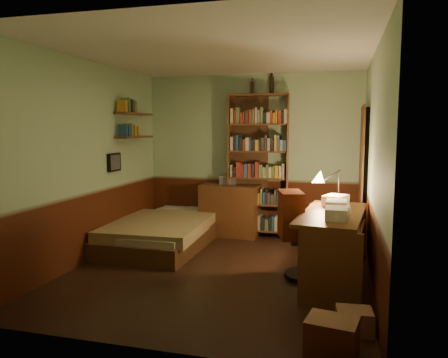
% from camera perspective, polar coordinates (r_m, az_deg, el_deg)
% --- Properties ---
extents(floor, '(3.50, 4.00, 0.02)m').
position_cam_1_polar(floor, '(5.47, -0.69, -11.92)').
color(floor, black).
rests_on(floor, ground).
extents(ceiling, '(3.50, 4.00, 0.02)m').
position_cam_1_polar(ceiling, '(5.26, -0.74, 16.25)').
color(ceiling, silver).
rests_on(ceiling, wall_back).
extents(wall_back, '(3.50, 0.02, 2.60)m').
position_cam_1_polar(wall_back, '(7.16, 3.66, 3.16)').
color(wall_back, '#9ABA93').
rests_on(wall_back, ground).
extents(wall_left, '(0.02, 4.00, 2.60)m').
position_cam_1_polar(wall_left, '(5.93, -17.33, 2.16)').
color(wall_left, '#9ABA93').
rests_on(wall_left, ground).
extents(wall_right, '(0.02, 4.00, 2.60)m').
position_cam_1_polar(wall_right, '(5.02, 19.00, 1.35)').
color(wall_right, '#9ABA93').
rests_on(wall_right, ground).
extents(wall_front, '(3.50, 0.02, 2.60)m').
position_cam_1_polar(wall_front, '(3.33, -10.15, -0.92)').
color(wall_front, '#9ABA93').
rests_on(wall_front, ground).
extents(doorway, '(0.06, 0.90, 2.00)m').
position_cam_1_polar(doorway, '(6.34, 17.75, -0.31)').
color(doorway, black).
rests_on(doorway, ground).
extents(door_trim, '(0.02, 0.98, 2.08)m').
position_cam_1_polar(door_trim, '(6.34, 17.43, -0.30)').
color(door_trim, '#422715').
rests_on(door_trim, ground).
extents(bed, '(1.25, 2.30, 0.68)m').
position_cam_1_polar(bed, '(6.62, -7.66, -5.56)').
color(bed, olive).
rests_on(bed, ground).
extents(dresser, '(0.96, 0.54, 0.83)m').
position_cam_1_polar(dresser, '(7.10, 0.80, -4.08)').
color(dresser, '#552F18').
rests_on(dresser, ground).
extents(mini_stereo, '(0.29, 0.23, 0.14)m').
position_cam_1_polar(mini_stereo, '(7.16, 0.53, -0.06)').
color(mini_stereo, '#B2B2B7').
rests_on(mini_stereo, dresser).
extents(bookshelf, '(1.00, 0.43, 2.26)m').
position_cam_1_polar(bookshelf, '(6.99, 4.42, 1.69)').
color(bookshelf, '#552F18').
rests_on(bookshelf, ground).
extents(bottle_left, '(0.07, 0.07, 0.21)m').
position_cam_1_polar(bottle_left, '(7.12, 3.72, 11.75)').
color(bottle_left, black).
rests_on(bottle_left, bookshelf).
extents(bottle_right, '(0.09, 0.09, 0.27)m').
position_cam_1_polar(bottle_right, '(7.07, 6.24, 12.03)').
color(bottle_right, black).
rests_on(bottle_right, bookshelf).
extents(desk, '(0.79, 1.58, 0.81)m').
position_cam_1_polar(desk, '(5.03, 13.86, -8.83)').
color(desk, '#552F18').
rests_on(desk, ground).
extents(paper_stack, '(0.33, 0.37, 0.13)m').
position_cam_1_polar(paper_stack, '(5.38, 14.36, -2.72)').
color(paper_stack, silver).
rests_on(paper_stack, desk).
extents(desk_lamp, '(0.23, 0.23, 0.67)m').
position_cam_1_polar(desk_lamp, '(5.49, 14.81, 0.35)').
color(desk_lamp, black).
rests_on(desk_lamp, desk).
extents(office_chair, '(0.58, 0.54, 0.98)m').
position_cam_1_polar(office_chair, '(5.16, 10.87, -7.42)').
color(office_chair, '#31563E').
rests_on(office_chair, ground).
extents(red_jacket, '(0.27, 0.46, 0.54)m').
position_cam_1_polar(red_jacket, '(5.26, 9.33, 1.23)').
color(red_jacket, maroon).
rests_on(red_jacket, office_chair).
extents(wall_shelf_lower, '(0.20, 0.90, 0.03)m').
position_cam_1_polar(wall_shelf_lower, '(6.81, -11.59, 5.39)').
color(wall_shelf_lower, '#552F18').
rests_on(wall_shelf_lower, wall_left).
extents(wall_shelf_upper, '(0.20, 0.90, 0.03)m').
position_cam_1_polar(wall_shelf_upper, '(6.82, -11.66, 8.33)').
color(wall_shelf_upper, '#552F18').
rests_on(wall_shelf_upper, wall_left).
extents(framed_picture, '(0.04, 0.32, 0.26)m').
position_cam_1_polar(framed_picture, '(6.43, -14.15, 2.14)').
color(framed_picture, black).
rests_on(framed_picture, wall_left).
extents(cardboard_box_a, '(0.43, 0.36, 0.28)m').
position_cam_1_polar(cardboard_box_a, '(3.65, 13.90, -19.40)').
color(cardboard_box_a, '#9E7352').
rests_on(cardboard_box_a, ground).
extents(cardboard_box_b, '(0.32, 0.27, 0.21)m').
position_cam_1_polar(cardboard_box_b, '(4.05, 16.65, -17.36)').
color(cardboard_box_b, '#9E7352').
rests_on(cardboard_box_b, ground).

